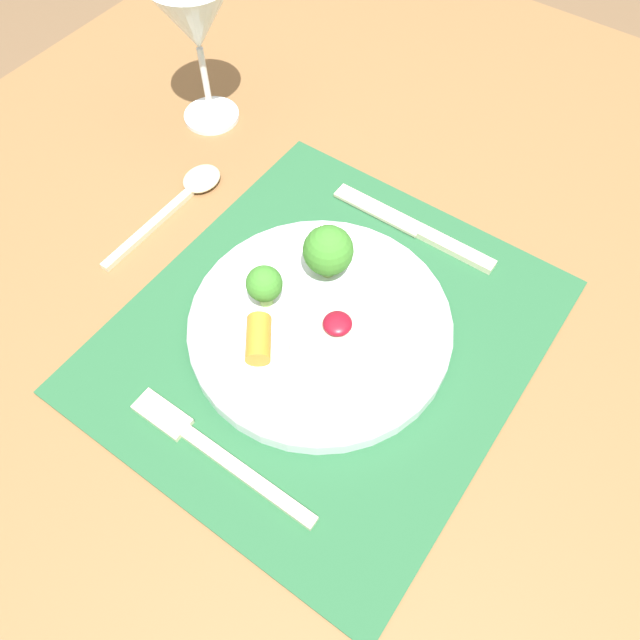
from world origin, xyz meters
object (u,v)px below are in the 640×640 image
object	(u,v)px
dinner_plate	(319,320)
spoon	(188,191)
fork	(209,448)
knife	(423,233)
wine_glass_near	(195,22)

from	to	relation	value
dinner_plate	spoon	world-z (taller)	dinner_plate
fork	knife	distance (m)	0.33
fork	spoon	bearing A→B (deg)	44.58
dinner_plate	fork	xyz separation A→B (m)	(-0.16, 0.01, -0.01)
wine_glass_near	spoon	bearing A→B (deg)	-150.60
fork	dinner_plate	bearing A→B (deg)	-2.74
fork	wine_glass_near	bearing A→B (deg)	39.87
knife	spoon	world-z (taller)	spoon
knife	spoon	xyz separation A→B (m)	(-0.10, 0.26, -0.00)
spoon	wine_glass_near	distance (m)	0.19
fork	wine_glass_near	xyz separation A→B (m)	(0.34, 0.29, 0.12)
dinner_plate	fork	size ratio (longest dim) A/B	1.31
knife	spoon	bearing A→B (deg)	109.12
dinner_plate	spoon	xyz separation A→B (m)	(0.06, 0.23, -0.01)
fork	knife	world-z (taller)	knife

